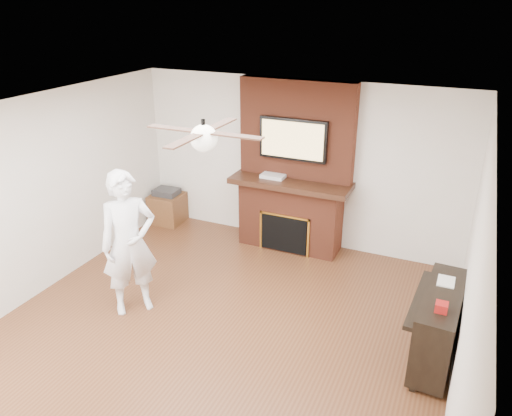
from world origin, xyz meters
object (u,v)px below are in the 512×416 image
at_px(fireplace, 293,184).
at_px(side_table, 168,207).
at_px(piano, 438,324).
at_px(person, 129,243).

relative_size(fireplace, side_table, 4.24).
height_order(side_table, piano, piano).
xyz_separation_m(fireplace, piano, (2.30, -1.88, -0.56)).
bearing_deg(fireplace, side_table, -178.25).
bearing_deg(side_table, fireplace, -0.60).
relative_size(person, piano, 1.42).
bearing_deg(person, piano, -39.88).
bearing_deg(side_table, piano, -24.29).
relative_size(side_table, piano, 0.47).
relative_size(person, side_table, 3.02).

